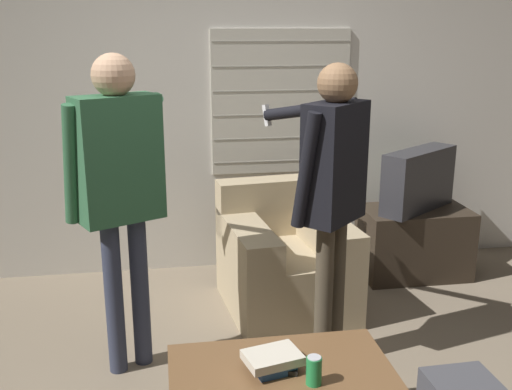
% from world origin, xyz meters
% --- Properties ---
extents(wall_back, '(5.20, 0.08, 2.55)m').
position_xyz_m(wall_back, '(0.01, 2.03, 1.28)').
color(wall_back, silver).
rests_on(wall_back, ground_plane).
extents(armchair_beige, '(0.88, 0.97, 0.83)m').
position_xyz_m(armchair_beige, '(0.25, 1.21, 0.33)').
color(armchair_beige, tan).
rests_on(armchair_beige, ground_plane).
extents(coffee_table, '(0.98, 0.67, 0.43)m').
position_xyz_m(coffee_table, '(-0.07, -0.31, 0.39)').
color(coffee_table, brown).
rests_on(coffee_table, ground_plane).
extents(tv_stand, '(0.80, 0.48, 0.53)m').
position_xyz_m(tv_stand, '(1.35, 1.57, 0.27)').
color(tv_stand, '#33281E').
rests_on(tv_stand, ground_plane).
extents(tv, '(0.70, 0.58, 0.46)m').
position_xyz_m(tv, '(1.35, 1.57, 0.76)').
color(tv, '#2D2D33').
rests_on(tv, tv_stand).
extents(person_left_standing, '(0.55, 0.80, 1.75)m').
position_xyz_m(person_left_standing, '(-0.77, 0.60, 1.11)').
color(person_left_standing, '#33384C').
rests_on(person_left_standing, ground_plane).
extents(person_right_standing, '(0.50, 0.81, 1.70)m').
position_xyz_m(person_right_standing, '(0.35, 0.48, 1.08)').
color(person_right_standing, '#4C4233').
rests_on(person_right_standing, ground_plane).
extents(book_stack, '(0.27, 0.22, 0.08)m').
position_xyz_m(book_stack, '(-0.11, -0.26, 0.48)').
color(book_stack, '#284C89').
rests_on(book_stack, coffee_table).
extents(soda_can, '(0.07, 0.07, 0.13)m').
position_xyz_m(soda_can, '(0.04, -0.39, 0.49)').
color(soda_can, '#238E47').
rests_on(soda_can, coffee_table).
extents(spare_remote, '(0.07, 0.14, 0.02)m').
position_xyz_m(spare_remote, '(-0.02, -0.27, 0.44)').
color(spare_remote, black).
rests_on(spare_remote, coffee_table).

